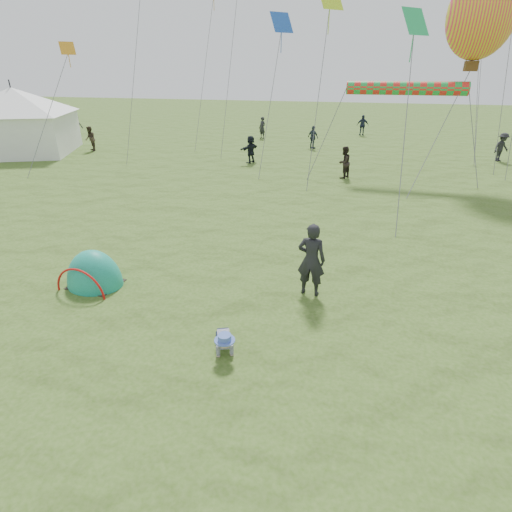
% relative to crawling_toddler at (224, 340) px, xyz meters
% --- Properties ---
extents(ground, '(140.00, 140.00, 0.00)m').
position_rel_crawling_toddler_xyz_m(ground, '(-0.84, -0.17, -0.28)').
color(ground, '#325315').
extents(crawling_toddler, '(0.77, 0.88, 0.57)m').
position_rel_crawling_toddler_xyz_m(crawling_toddler, '(0.00, 0.00, 0.00)').
color(crawling_toddler, black).
rests_on(crawling_toddler, ground).
extents(popup_tent, '(1.60, 1.36, 1.95)m').
position_rel_crawling_toddler_xyz_m(popup_tent, '(-4.20, 1.75, -0.28)').
color(popup_tent, '#137F5A').
rests_on(popup_tent, ground).
extents(standing_adult, '(0.72, 0.50, 1.89)m').
position_rel_crawling_toddler_xyz_m(standing_adult, '(1.34, 2.75, 0.66)').
color(standing_adult, black).
rests_on(standing_adult, ground).
extents(event_marquee, '(8.53, 8.53, 4.45)m').
position_rel_crawling_toddler_xyz_m(event_marquee, '(-20.04, 16.66, 1.94)').
color(event_marquee, white).
rests_on(event_marquee, ground).
extents(crowd_person_1, '(1.01, 1.02, 1.66)m').
position_rel_crawling_toddler_xyz_m(crowd_person_1, '(-16.06, 18.42, 0.54)').
color(crowd_person_1, '#3B2F25').
rests_on(crowd_person_1, ground).
extents(crowd_person_2, '(0.98, 0.85, 1.58)m').
position_rel_crawling_toddler_xyz_m(crowd_person_2, '(-1.28, 23.31, 0.51)').
color(crowd_person_2, '#2B3643').
rests_on(crowd_person_2, ground).
extents(crowd_person_3, '(1.26, 1.17, 1.70)m').
position_rel_crawling_toddler_xyz_m(crowd_person_3, '(10.49, 21.92, 0.57)').
color(crowd_person_3, black).
rests_on(crowd_person_3, ground).
extents(crowd_person_5, '(1.04, 1.55, 1.60)m').
position_rel_crawling_toddler_xyz_m(crowd_person_5, '(-4.30, 17.53, 0.52)').
color(crowd_person_5, black).
rests_on(crowd_person_5, ground).
extents(crowd_person_7, '(0.92, 0.99, 1.62)m').
position_rel_crawling_toddler_xyz_m(crowd_person_7, '(1.39, 15.12, 0.53)').
color(crowd_person_7, black).
rests_on(crowd_person_7, ground).
extents(crowd_person_8, '(1.01, 0.48, 1.68)m').
position_rel_crawling_toddler_xyz_m(crowd_person_8, '(2.01, 30.73, 0.56)').
color(crowd_person_8, '#20283D').
rests_on(crowd_person_8, ground).
extents(crowd_person_9, '(1.11, 1.27, 1.70)m').
position_rel_crawling_toddler_xyz_m(crowd_person_9, '(-21.62, 24.28, 0.57)').
color(crowd_person_9, '#272632').
rests_on(crowd_person_9, ground).
extents(crowd_person_12, '(0.74, 0.65, 1.69)m').
position_rel_crawling_toddler_xyz_m(crowd_person_12, '(-5.92, 26.94, 0.56)').
color(crowd_person_12, '#232428').
rests_on(crowd_person_12, ground).
extents(balloon_kite, '(3.03, 3.03, 4.25)m').
position_rel_crawling_toddler_xyz_m(balloon_kite, '(6.85, 17.03, 6.93)').
color(balloon_kite, yellow).
extents(rainbow_tube_kite, '(5.68, 0.64, 0.64)m').
position_rel_crawling_toddler_xyz_m(rainbow_tube_kite, '(3.97, 16.25, 4.06)').
color(rainbow_tube_kite, red).
extents(diamond_kite_1, '(0.84, 0.84, 0.68)m').
position_rel_crawling_toddler_xyz_m(diamond_kite_1, '(-14.59, 15.79, 5.99)').
color(diamond_kite_1, orange).
extents(diamond_kite_3, '(1.18, 1.18, 0.97)m').
position_rel_crawling_toddler_xyz_m(diamond_kite_3, '(3.66, 12.23, 6.54)').
color(diamond_kite_3, '#20B660').
extents(diamond_kite_4, '(1.28, 1.28, 1.05)m').
position_rel_crawling_toddler_xyz_m(diamond_kite_4, '(-2.82, 18.70, 7.24)').
color(diamond_kite_4, blue).
extents(diamond_kite_7, '(0.77, 0.77, 0.63)m').
position_rel_crawling_toddler_xyz_m(diamond_kite_7, '(8.66, 24.71, 6.21)').
color(diamond_kite_7, '#E5571F').
extents(diamond_kite_11, '(0.88, 0.88, 0.72)m').
position_rel_crawling_toddler_xyz_m(diamond_kite_11, '(8.91, 25.83, 7.22)').
color(diamond_kite_11, '#C73C86').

